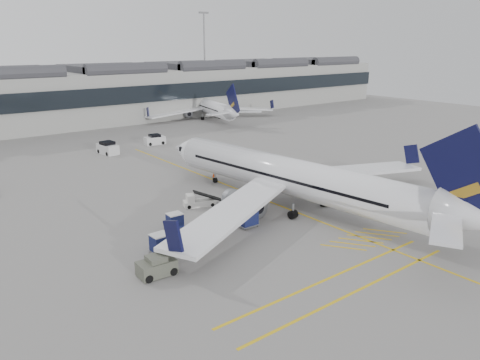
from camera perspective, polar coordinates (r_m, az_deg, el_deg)
ground at (r=42.42m, az=-1.06°, el=-7.54°), size 220.00×220.00×0.00m
terminal at (r=106.12m, az=-25.43°, el=8.91°), size 200.00×20.45×12.40m
apron_markings at (r=55.53m, az=0.99°, el=-1.62°), size 0.25×60.00×0.01m
airliner_main at (r=50.14m, az=6.79°, el=0.21°), size 38.56×42.33×11.27m
airliner_far at (r=110.86m, az=-3.84°, el=8.89°), size 30.53×33.73×9.10m
belt_loader at (r=51.37m, az=-5.05°, el=-2.62°), size 4.39×2.63×1.74m
baggage_cart_a at (r=45.40m, az=0.89°, el=-4.46°), size 1.87×1.55×1.94m
baggage_cart_b at (r=50.08m, az=-0.47°, el=-2.59°), size 1.89×1.70×1.68m
baggage_cart_c at (r=45.33m, az=-7.95°, el=-4.92°), size 1.55×1.30×1.58m
baggage_cart_d at (r=40.62m, az=-9.71°, el=-7.54°), size 1.65×1.38×1.68m
ramp_agent_a at (r=50.90m, az=0.86°, el=-2.30°), size 0.75×0.64×1.75m
ramp_agent_b at (r=45.72m, az=-0.29°, el=-4.49°), size 0.96×0.80×1.81m
pushback_tug at (r=37.04m, az=-10.13°, el=-10.35°), size 2.92×1.88×1.60m
safety_cone_nose at (r=62.17m, az=-3.23°, el=0.61°), size 0.41×0.41×0.57m
safety_cone_engine at (r=54.04m, az=9.69°, el=-2.07°), size 0.41×0.41×0.57m
service_van_mid at (r=77.97m, az=-15.83°, el=3.75°), size 2.46×4.15×2.02m
service_van_right at (r=83.41m, az=-10.35°, el=4.84°), size 3.68×2.14×1.80m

